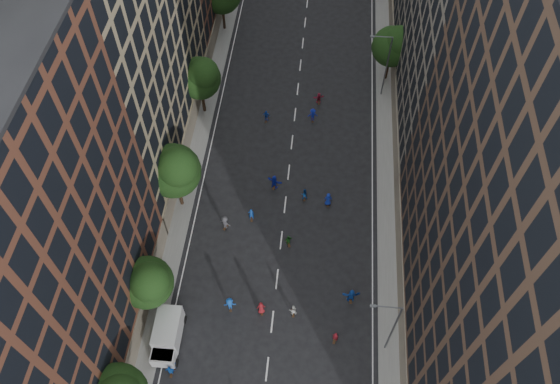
{
  "coord_description": "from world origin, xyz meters",
  "views": [
    {
      "loc": [
        2.64,
        -6.23,
        49.4
      ],
      "look_at": [
        -0.58,
        27.22,
        2.0
      ],
      "focal_mm": 35.0,
      "sensor_mm": 36.0,
      "label": 1
    }
  ],
  "objects_px": {
    "streetlamp_near": "(391,326)",
    "cargo_van": "(167,335)",
    "streetlamp_far": "(385,63)",
    "skater_0": "(172,365)"
  },
  "relations": [
    {
      "from": "streetlamp_near",
      "to": "cargo_van",
      "type": "xyz_separation_m",
      "value": [
        -19.67,
        -1.26,
        -3.75
      ]
    },
    {
      "from": "streetlamp_far",
      "to": "skater_0",
      "type": "xyz_separation_m",
      "value": [
        -18.84,
        -36.66,
        -4.42
      ]
    },
    {
      "from": "cargo_van",
      "to": "skater_0",
      "type": "relative_size",
      "value": 3.4
    },
    {
      "from": "streetlamp_near",
      "to": "skater_0",
      "type": "relative_size",
      "value": 6.04
    },
    {
      "from": "streetlamp_near",
      "to": "streetlamp_far",
      "type": "height_order",
      "value": "same"
    },
    {
      "from": "streetlamp_far",
      "to": "skater_0",
      "type": "bearing_deg",
      "value": -117.19
    },
    {
      "from": "streetlamp_far",
      "to": "cargo_van",
      "type": "distance_m",
      "value": 39.68
    },
    {
      "from": "cargo_van",
      "to": "skater_0",
      "type": "distance_m",
      "value": 2.63
    },
    {
      "from": "streetlamp_near",
      "to": "cargo_van",
      "type": "height_order",
      "value": "streetlamp_near"
    },
    {
      "from": "streetlamp_near",
      "to": "streetlamp_far",
      "type": "distance_m",
      "value": 33.0
    }
  ]
}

